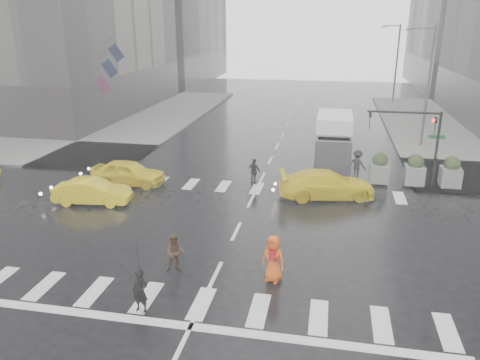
% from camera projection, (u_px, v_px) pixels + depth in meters
% --- Properties ---
extents(ground, '(120.00, 120.00, 0.00)m').
position_uv_depth(ground, '(236.00, 231.00, 21.71)').
color(ground, black).
rests_on(ground, ground).
extents(sidewalk_nw, '(35.00, 35.00, 0.15)m').
position_uv_depth(sidewalk_nw, '(61.00, 130.00, 41.51)').
color(sidewalk_nw, slate).
rests_on(sidewalk_nw, ground).
extents(road_markings, '(18.00, 48.00, 0.01)m').
position_uv_depth(road_markings, '(236.00, 231.00, 21.71)').
color(road_markings, silver).
rests_on(road_markings, ground).
extents(traffic_signal_pole, '(4.45, 0.42, 4.50)m').
position_uv_depth(traffic_signal_pole, '(420.00, 134.00, 26.47)').
color(traffic_signal_pole, black).
rests_on(traffic_signal_pole, ground).
extents(street_lamp_near, '(2.15, 0.22, 9.00)m').
position_uv_depth(street_lamp_near, '(427.00, 82.00, 34.86)').
color(street_lamp_near, '#59595B').
rests_on(street_lamp_near, ground).
extents(street_lamp_far, '(2.15, 0.22, 9.00)m').
position_uv_depth(street_lamp_far, '(396.00, 61.00, 53.45)').
color(street_lamp_far, '#59595B').
rests_on(street_lamp_far, ground).
extents(planter_west, '(1.10, 1.10, 1.80)m').
position_uv_depth(planter_west, '(379.00, 168.00, 27.74)').
color(planter_west, slate).
rests_on(planter_west, ground).
extents(planter_mid, '(1.10, 1.10, 1.80)m').
position_uv_depth(planter_mid, '(415.00, 170.00, 27.37)').
color(planter_mid, slate).
rests_on(planter_mid, ground).
extents(planter_east, '(1.10, 1.10, 1.80)m').
position_uv_depth(planter_east, '(451.00, 172.00, 27.01)').
color(planter_east, slate).
rests_on(planter_east, ground).
extents(flag_cluster, '(2.87, 3.06, 4.69)m').
position_uv_depth(flag_cluster, '(106.00, 66.00, 39.84)').
color(flag_cluster, '#59595B').
rests_on(flag_cluster, ground).
extents(pedestrian_black, '(1.09, 1.11, 2.43)m').
position_uv_depth(pedestrian_black, '(138.00, 268.00, 15.20)').
color(pedestrian_black, black).
rests_on(pedestrian_black, ground).
extents(pedestrian_brown, '(0.88, 0.77, 1.54)m').
position_uv_depth(pedestrian_brown, '(175.00, 253.00, 18.04)').
color(pedestrian_brown, '#402817').
rests_on(pedestrian_brown, ground).
extents(pedestrian_orange, '(1.03, 0.83, 1.84)m').
position_uv_depth(pedestrian_orange, '(273.00, 259.00, 17.29)').
color(pedestrian_orange, '#EF5310').
rests_on(pedestrian_orange, ground).
extents(pedestrian_far_a, '(1.08, 0.92, 1.57)m').
position_uv_depth(pedestrian_far_a, '(254.00, 172.00, 27.78)').
color(pedestrian_far_a, black).
rests_on(pedestrian_far_a, ground).
extents(pedestrian_far_b, '(1.34, 1.12, 1.82)m').
position_uv_depth(pedestrian_far_b, '(357.00, 164.00, 28.74)').
color(pedestrian_far_b, black).
rests_on(pedestrian_far_b, ground).
extents(taxi_front, '(4.35, 1.78, 1.48)m').
position_uv_depth(taxi_front, '(128.00, 173.00, 27.73)').
color(taxi_front, yellow).
rests_on(taxi_front, ground).
extents(taxi_mid, '(4.18, 1.90, 1.33)m').
position_uv_depth(taxi_mid, '(92.00, 192.00, 24.86)').
color(taxi_mid, yellow).
rests_on(taxi_mid, ground).
extents(taxi_rear, '(4.98, 3.13, 1.52)m').
position_uv_depth(taxi_rear, '(327.00, 184.00, 25.70)').
color(taxi_rear, yellow).
rests_on(taxi_rear, ground).
extents(box_truck, '(2.32, 6.19, 3.29)m').
position_uv_depth(box_truck, '(334.00, 139.00, 31.36)').
color(box_truck, white).
rests_on(box_truck, ground).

